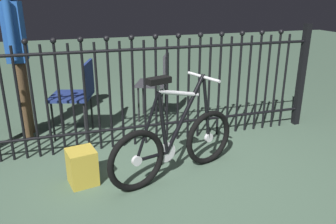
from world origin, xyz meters
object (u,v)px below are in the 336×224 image
Objects in this scene: bicycle at (175,143)px; display_crate at (82,167)px; chair_charcoal at (158,79)px; person_visitor at (16,45)px; chair_navy at (78,91)px.

bicycle is 0.82m from display_crate.
person_visitor is at bearing -177.41° from chair_charcoal.
person_visitor reaches higher than chair_charcoal.
bicycle is 0.74× the size of person_visitor.
chair_navy is (-0.74, 1.20, 0.21)m from bicycle.
chair_charcoal is 1.66m from person_visitor.
chair_navy is 0.80m from person_visitor.
chair_navy is 2.72× the size of display_crate.
person_visitor is at bearing 112.47° from display_crate.
chair_charcoal is (0.99, 0.24, 0.00)m from chair_navy.
bicycle is 2.04m from person_visitor.
chair_charcoal reaches higher than display_crate.
bicycle is at bearing -58.42° from chair_navy.
person_visitor is at bearing 164.02° from chair_navy.
bicycle is 1.50× the size of chair_navy.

